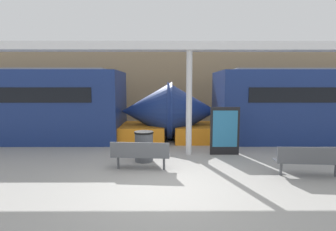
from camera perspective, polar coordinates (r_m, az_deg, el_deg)
ground_plane at (r=6.63m, az=-0.35°, el=-15.19°), size 60.00×60.00×0.00m
station_wall at (r=16.10m, az=-0.32°, el=6.61°), size 56.00×0.20×5.00m
train_left at (r=14.04m, az=32.19°, el=1.64°), size 14.87×2.93×3.20m
train_right at (r=13.86m, az=-31.56°, el=1.62°), size 14.70×2.93×3.20m
bench_near at (r=7.73m, az=-6.05°, el=-8.23°), size 1.74×0.57×0.84m
bench_far at (r=8.06m, az=28.56°, el=-8.36°), size 1.83×0.60×0.84m
trash_bin at (r=8.61m, az=-5.25°, el=-6.69°), size 0.62×0.62×0.98m
poster_board at (r=9.52m, az=12.27°, el=-3.27°), size 1.03×0.07×1.71m
support_column_near at (r=9.29m, az=4.60°, el=2.62°), size 0.21×0.21×3.66m
canopy_beam at (r=9.37m, az=4.71°, el=14.73°), size 28.00×0.60×0.28m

